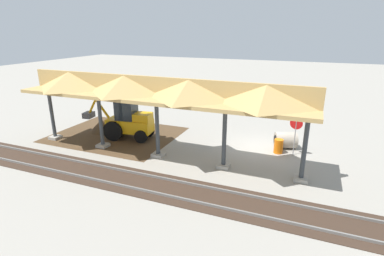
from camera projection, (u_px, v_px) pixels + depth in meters
ground_plane at (260, 148)px, 19.69m from camera, size 120.00×120.00×0.00m
dirt_work_zone at (116, 135)px, 22.23m from camera, size 8.88×7.00×0.01m
platform_canopy at (156, 89)px, 17.12m from camera, size 17.81×3.20×4.90m
rail_tracks at (232, 202)px, 13.51m from camera, size 60.00×2.58×0.15m
stop_sign at (296, 128)px, 18.13m from camera, size 0.75×0.16×2.42m
backhoe at (128, 121)px, 21.12m from camera, size 5.21×2.10×2.82m
dirt_mound at (103, 131)px, 22.98m from camera, size 3.80×3.80×1.92m
concrete_pipe at (285, 140)px, 19.59m from camera, size 1.64×1.48×1.07m
traffic_barrel at (278, 146)px, 18.81m from camera, size 0.56×0.56×0.90m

